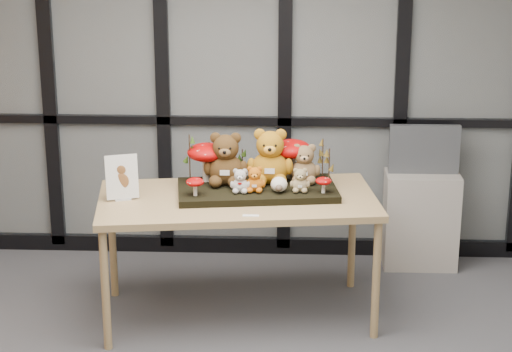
{
  "coord_description": "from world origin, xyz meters",
  "views": [
    {
      "loc": [
        0.52,
        -4.2,
        2.72
      ],
      "look_at": [
        0.29,
        1.33,
        0.98
      ],
      "focal_mm": 65.0,
      "sensor_mm": 36.0,
      "label": 1
    }
  ],
  "objects_px": {
    "bear_tan_back": "(304,161)",
    "sign_holder": "(122,179)",
    "bear_brown_medium": "(226,156)",
    "mushroom_back_right": "(292,157)",
    "mushroom_back_left": "(207,161)",
    "bear_small_yellow": "(255,178)",
    "mushroom_front_right": "(323,184)",
    "diorama_tray": "(257,190)",
    "bear_beige_small": "(300,179)",
    "cabinet": "(421,220)",
    "plush_cream_hedgehog": "(279,184)",
    "mushroom_front_left": "(195,186)",
    "bear_white_bow": "(240,179)",
    "bear_pooh_yellow": "(270,153)",
    "display_table": "(238,207)",
    "monitor": "(424,149)"
  },
  "relations": [
    {
      "from": "diorama_tray",
      "to": "cabinet",
      "type": "relative_size",
      "value": 1.42
    },
    {
      "from": "monitor",
      "to": "cabinet",
      "type": "bearing_deg",
      "value": -90.0
    },
    {
      "from": "diorama_tray",
      "to": "mushroom_back_right",
      "type": "xyz_separation_m",
      "value": [
        0.22,
        0.2,
        0.16
      ]
    },
    {
      "from": "display_table",
      "to": "bear_tan_back",
      "type": "relative_size",
      "value": 6.62
    },
    {
      "from": "mushroom_front_left",
      "to": "mushroom_front_right",
      "type": "xyz_separation_m",
      "value": [
        0.8,
        0.08,
        -0.01
      ]
    },
    {
      "from": "mushroom_front_left",
      "to": "sign_holder",
      "type": "distance_m",
      "value": 0.47
    },
    {
      "from": "bear_tan_back",
      "to": "mushroom_front_right",
      "type": "height_order",
      "value": "bear_tan_back"
    },
    {
      "from": "diorama_tray",
      "to": "mushroom_front_right",
      "type": "height_order",
      "value": "mushroom_front_right"
    },
    {
      "from": "bear_small_yellow",
      "to": "mushroom_front_right",
      "type": "distance_m",
      "value": 0.43
    },
    {
      "from": "diorama_tray",
      "to": "bear_small_yellow",
      "type": "distance_m",
      "value": 0.14
    },
    {
      "from": "bear_brown_medium",
      "to": "mushroom_back_right",
      "type": "relative_size",
      "value": 1.32
    },
    {
      "from": "plush_cream_hedgehog",
      "to": "mushroom_front_right",
      "type": "height_order",
      "value": "mushroom_front_right"
    },
    {
      "from": "bear_tan_back",
      "to": "mushroom_back_left",
      "type": "xyz_separation_m",
      "value": [
        -0.64,
        -0.01,
        -0.0
      ]
    },
    {
      "from": "cabinet",
      "to": "monitor",
      "type": "distance_m",
      "value": 0.54
    },
    {
      "from": "diorama_tray",
      "to": "monitor",
      "type": "distance_m",
      "value": 1.45
    },
    {
      "from": "bear_tan_back",
      "to": "sign_holder",
      "type": "xyz_separation_m",
      "value": [
        -1.14,
        -0.29,
        -0.05
      ]
    },
    {
      "from": "bear_white_bow",
      "to": "bear_beige_small",
      "type": "bearing_deg",
      "value": -3.04
    },
    {
      "from": "mushroom_front_left",
      "to": "bear_white_bow",
      "type": "bearing_deg",
      "value": 16.28
    },
    {
      "from": "plush_cream_hedgehog",
      "to": "sign_holder",
      "type": "bearing_deg",
      "value": 176.32
    },
    {
      "from": "display_table",
      "to": "cabinet",
      "type": "bearing_deg",
      "value": 27.27
    },
    {
      "from": "bear_tan_back",
      "to": "bear_brown_medium",
      "type": "bearing_deg",
      "value": 179.23
    },
    {
      "from": "bear_tan_back",
      "to": "mushroom_back_left",
      "type": "relative_size",
      "value": 1.01
    },
    {
      "from": "bear_brown_medium",
      "to": "mushroom_back_right",
      "type": "bearing_deg",
      "value": 10.11
    },
    {
      "from": "plush_cream_hedgehog",
      "to": "cabinet",
      "type": "relative_size",
      "value": 0.15
    },
    {
      "from": "mushroom_front_left",
      "to": "cabinet",
      "type": "height_order",
      "value": "mushroom_front_left"
    },
    {
      "from": "plush_cream_hedgehog",
      "to": "mushroom_back_left",
      "type": "relative_size",
      "value": 0.38
    },
    {
      "from": "bear_brown_medium",
      "to": "mushroom_front_right",
      "type": "height_order",
      "value": "bear_brown_medium"
    },
    {
      "from": "bear_small_yellow",
      "to": "mushroom_back_left",
      "type": "xyz_separation_m",
      "value": [
        -0.32,
        0.2,
        0.05
      ]
    },
    {
      "from": "mushroom_front_left",
      "to": "bear_beige_small",
      "type": "bearing_deg",
      "value": 9.68
    },
    {
      "from": "bear_tan_back",
      "to": "sign_holder",
      "type": "bearing_deg",
      "value": -173.69
    },
    {
      "from": "sign_holder",
      "to": "cabinet",
      "type": "relative_size",
      "value": 0.41
    },
    {
      "from": "sign_holder",
      "to": "monitor",
      "type": "bearing_deg",
      "value": 8.77
    },
    {
      "from": "bear_pooh_yellow",
      "to": "sign_holder",
      "type": "xyz_separation_m",
      "value": [
        -0.92,
        -0.26,
        -0.11
      ]
    },
    {
      "from": "mushroom_back_right",
      "to": "mushroom_back_left",
      "type": "bearing_deg",
      "value": -170.89
    },
    {
      "from": "bear_brown_medium",
      "to": "mushroom_back_right",
      "type": "xyz_separation_m",
      "value": [
        0.42,
        0.14,
        -0.05
      ]
    },
    {
      "from": "bear_small_yellow",
      "to": "plush_cream_hedgehog",
      "type": "bearing_deg",
      "value": -9.27
    },
    {
      "from": "display_table",
      "to": "bear_small_yellow",
      "type": "distance_m",
      "value": 0.23
    },
    {
      "from": "bear_pooh_yellow",
      "to": "mushroom_back_right",
      "type": "xyz_separation_m",
      "value": [
        0.14,
        0.1,
        -0.06
      ]
    },
    {
      "from": "display_table",
      "to": "bear_beige_small",
      "type": "xyz_separation_m",
      "value": [
        0.4,
        0.01,
        0.19
      ]
    },
    {
      "from": "bear_small_yellow",
      "to": "sign_holder",
      "type": "height_order",
      "value": "sign_holder"
    },
    {
      "from": "plush_cream_hedgehog",
      "to": "mushroom_back_right",
      "type": "xyz_separation_m",
      "value": [
        0.08,
        0.29,
        0.09
      ]
    },
    {
      "from": "bear_white_bow",
      "to": "mushroom_front_right",
      "type": "relative_size",
      "value": 1.5
    },
    {
      "from": "mushroom_back_left",
      "to": "mushroom_front_left",
      "type": "xyz_separation_m",
      "value": [
        -0.05,
        -0.3,
        -0.08
      ]
    },
    {
      "from": "bear_white_bow",
      "to": "mushroom_front_right",
      "type": "distance_m",
      "value": 0.52
    },
    {
      "from": "bear_tan_back",
      "to": "sign_holder",
      "type": "distance_m",
      "value": 1.18
    },
    {
      "from": "mushroom_back_right",
      "to": "mushroom_front_right",
      "type": "relative_size",
      "value": 2.53
    },
    {
      "from": "bear_white_bow",
      "to": "plush_cream_hedgehog",
      "type": "bearing_deg",
      "value": -3.9
    },
    {
      "from": "bear_tan_back",
      "to": "mushroom_front_left",
      "type": "bearing_deg",
      "value": -162.96
    },
    {
      "from": "diorama_tray",
      "to": "mushroom_front_left",
      "type": "relative_size",
      "value": 8.02
    },
    {
      "from": "bear_small_yellow",
      "to": "bear_beige_small",
      "type": "distance_m",
      "value": 0.29
    }
  ]
}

